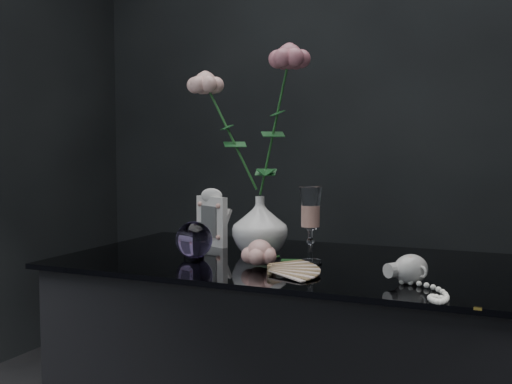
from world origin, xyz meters
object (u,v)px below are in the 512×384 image
at_px(wine_glass, 310,225).
at_px(picture_frame, 212,217).
at_px(vase, 260,225).
at_px(pearl_jar, 411,268).
at_px(loose_rose, 260,253).
at_px(paperweight, 194,240).

xyz_separation_m(wine_glass, picture_frame, (-0.32, 0.12, -0.01)).
relative_size(vase, pearl_jar, 0.69).
xyz_separation_m(picture_frame, pearl_jar, (0.57, -0.25, -0.05)).
xyz_separation_m(loose_rose, pearl_jar, (0.34, -0.04, -0.00)).
height_order(vase, wine_glass, wine_glass).
height_order(loose_rose, pearl_jar, same).
distance_m(vase, picture_frame, 0.18).
bearing_deg(picture_frame, vase, 1.36).
bearing_deg(loose_rose, picture_frame, 149.93).
relative_size(picture_frame, paperweight, 1.76).
height_order(vase, paperweight, vase).
distance_m(wine_glass, loose_rose, 0.14).
bearing_deg(paperweight, vase, 42.63).
height_order(paperweight, loose_rose, paperweight).
distance_m(picture_frame, loose_rose, 0.32).
xyz_separation_m(picture_frame, loose_rose, (0.23, -0.21, -0.05)).
distance_m(vase, paperweight, 0.17).
bearing_deg(pearl_jar, loose_rose, -151.31).
height_order(vase, picture_frame, picture_frame).
relative_size(picture_frame, loose_rose, 0.88).
relative_size(wine_glass, picture_frame, 1.12).
bearing_deg(wine_glass, pearl_jar, -27.34).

